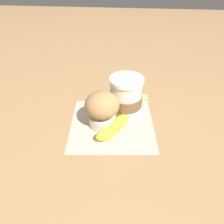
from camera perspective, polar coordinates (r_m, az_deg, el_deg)
ground_plane at (r=0.63m, az=0.00°, el=-3.16°), size 3.00×3.00×0.00m
paper_napkin at (r=0.63m, az=0.00°, el=-3.11°), size 0.26×0.26×0.00m
coffee_cup at (r=0.64m, az=3.64°, el=3.90°), size 0.10×0.10×0.12m
muffin at (r=0.60m, az=-2.58°, el=0.94°), size 0.09×0.09×0.10m
banana at (r=0.64m, az=1.52°, el=-0.84°), size 0.23×0.10×0.03m
sugar_packet at (r=0.75m, az=7.42°, el=3.92°), size 0.04×0.05×0.01m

